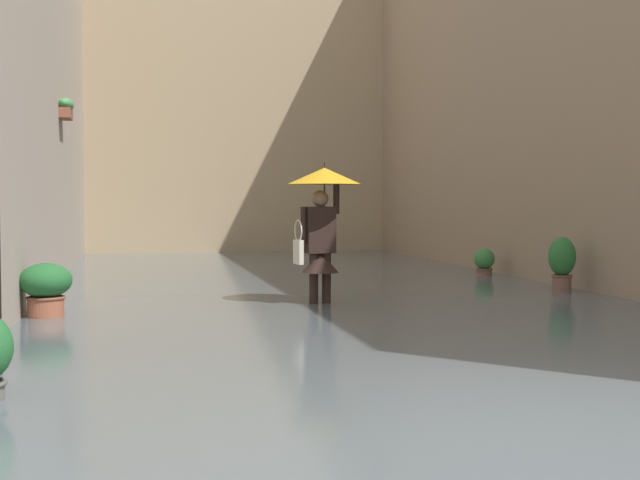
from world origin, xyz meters
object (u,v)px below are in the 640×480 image
object	(u,v)px
potted_plant_near_left	(484,264)
potted_plant_mid_left	(562,264)
person_wading	(322,209)
potted_plant_mid_right	(46,291)

from	to	relation	value
potted_plant_near_left	potted_plant_mid_left	size ratio (longest dim) A/B	0.67
potted_plant_near_left	potted_plant_mid_left	distance (m)	2.94
person_wading	potted_plant_mid_left	bearing A→B (deg)	-169.33
potted_plant_mid_right	potted_plant_mid_left	distance (m)	7.45
person_wading	potted_plant_mid_left	distance (m)	4.01
person_wading	potted_plant_near_left	world-z (taller)	person_wading
potted_plant_mid_left	potted_plant_near_left	bearing A→B (deg)	-89.59
potted_plant_mid_right	potted_plant_mid_left	world-z (taller)	potted_plant_mid_left
person_wading	potted_plant_near_left	distance (m)	5.40
person_wading	potted_plant_mid_left	size ratio (longest dim) A/B	2.08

